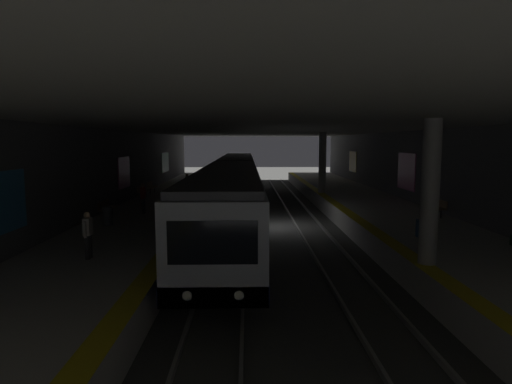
# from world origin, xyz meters

# --- Properties ---
(ground_plane) EXTENTS (120.00, 120.00, 0.00)m
(ground_plane) POSITION_xyz_m (0.00, 0.00, 0.00)
(ground_plane) COLOR #42423F
(track_left) EXTENTS (60.00, 1.53, 0.16)m
(track_left) POSITION_xyz_m (0.00, -2.20, 0.08)
(track_left) COLOR gray
(track_left) RESTS_ON ground
(track_right) EXTENTS (60.00, 1.53, 0.16)m
(track_right) POSITION_xyz_m (0.00, 2.20, 0.08)
(track_right) COLOR gray
(track_right) RESTS_ON ground
(platform_left) EXTENTS (60.00, 5.30, 1.06)m
(platform_left) POSITION_xyz_m (0.00, -6.55, 0.53)
(platform_left) COLOR beige
(platform_left) RESTS_ON ground
(platform_right) EXTENTS (60.00, 5.30, 1.06)m
(platform_right) POSITION_xyz_m (0.00, 6.55, 0.53)
(platform_right) COLOR beige
(platform_right) RESTS_ON ground
(wall_left) EXTENTS (60.00, 0.56, 5.60)m
(wall_left) POSITION_xyz_m (0.03, -9.45, 2.80)
(wall_left) COLOR slate
(wall_left) RESTS_ON ground
(wall_right) EXTENTS (60.00, 0.56, 5.60)m
(wall_right) POSITION_xyz_m (0.02, 9.45, 2.80)
(wall_right) COLOR slate
(wall_right) RESTS_ON ground
(ceiling_slab) EXTENTS (60.00, 19.40, 0.40)m
(ceiling_slab) POSITION_xyz_m (0.00, 0.00, 5.80)
(ceiling_slab) COLOR #ADAAA3
(ceiling_slab) RESTS_ON wall_left
(pillar_near) EXTENTS (0.56, 0.56, 4.55)m
(pillar_near) POSITION_xyz_m (-11.38, -4.35, 3.33)
(pillar_near) COLOR gray
(pillar_near) RESTS_ON platform_left
(pillar_far) EXTENTS (0.56, 0.56, 4.55)m
(pillar_far) POSITION_xyz_m (7.95, -4.35, 3.33)
(pillar_far) COLOR gray
(pillar_far) RESTS_ON platform_left
(metro_train) EXTENTS (37.67, 2.83, 3.49)m
(metro_train) POSITION_xyz_m (4.66, 2.20, 2.03)
(metro_train) COLOR #B7BCC6
(metro_train) RESTS_ON track_right
(bench_left_mid) EXTENTS (1.70, 0.47, 0.86)m
(bench_left_mid) POSITION_xyz_m (-2.56, -8.53, 1.57)
(bench_left_mid) COLOR #262628
(bench_left_mid) RESTS_ON platform_left
(bench_right_near) EXTENTS (1.70, 0.47, 0.86)m
(bench_right_near) POSITION_xyz_m (-2.61, 8.53, 1.57)
(bench_right_near) COLOR #262628
(bench_right_near) RESTS_ON platform_right
(bench_right_mid) EXTENTS (1.70, 0.47, 0.86)m
(bench_right_mid) POSITION_xyz_m (5.04, 8.53, 1.57)
(bench_right_mid) COLOR #262628
(bench_right_mid) RESTS_ON platform_right
(bench_right_far) EXTENTS (1.70, 0.47, 0.86)m
(bench_right_far) POSITION_xyz_m (7.81, 8.53, 1.57)
(bench_right_far) COLOR #262628
(bench_right_far) RESTS_ON platform_right
(person_waiting_near) EXTENTS (0.60, 0.22, 1.61)m
(person_waiting_near) POSITION_xyz_m (6.15, 5.62, 1.92)
(person_waiting_near) COLOR #353535
(person_waiting_near) RESTS_ON platform_right
(person_walking_mid) EXTENTS (0.60, 0.22, 1.56)m
(person_walking_mid) POSITION_xyz_m (-10.56, 6.58, 1.89)
(person_walking_mid) COLOR #2E2E2E
(person_walking_mid) RESTS_ON platform_right
(person_standing_far) EXTENTS (0.60, 0.23, 1.66)m
(person_standing_far) POSITION_xyz_m (-1.52, 6.91, 1.95)
(person_standing_far) COLOR #454545
(person_standing_far) RESTS_ON platform_right
(suitcase_rolling) EXTENTS (0.33, 0.25, 1.01)m
(suitcase_rolling) POSITION_xyz_m (-7.57, -5.65, 1.41)
(suitcase_rolling) COLOR navy
(suitcase_rolling) RESTS_ON platform_left
(trash_bin) EXTENTS (0.44, 0.44, 0.85)m
(trash_bin) POSITION_xyz_m (-4.74, 7.80, 1.48)
(trash_bin) COLOR #595B5E
(trash_bin) RESTS_ON platform_right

